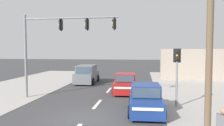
{
  "coord_description": "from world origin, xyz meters",
  "views": [
    {
      "loc": [
        2.84,
        -10.56,
        3.46
      ],
      "look_at": [
        0.82,
        4.0,
        2.6
      ],
      "focal_mm": 35.0,
      "sensor_mm": 36.0,
      "label": 1
    }
  ],
  "objects_px": {
    "utility_pole_foreground_right": "(207,4)",
    "sedan_crossing_left": "(145,99)",
    "sedan_oncoming_near": "(125,84)",
    "suv_receding_far": "(87,75)",
    "traffic_signal_mast": "(57,38)",
    "pedestal_signal_right_kerb": "(177,68)"
  },
  "relations": [
    {
      "from": "traffic_signal_mast",
      "to": "suv_receding_far",
      "type": "relative_size",
      "value": 1.51
    },
    {
      "from": "utility_pole_foreground_right",
      "to": "suv_receding_far",
      "type": "distance_m",
      "value": 16.29
    },
    {
      "from": "suv_receding_far",
      "to": "pedestal_signal_right_kerb",
      "type": "bearing_deg",
      "value": -48.27
    },
    {
      "from": "utility_pole_foreground_right",
      "to": "sedan_oncoming_near",
      "type": "distance_m",
      "value": 10.62
    },
    {
      "from": "utility_pole_foreground_right",
      "to": "traffic_signal_mast",
      "type": "xyz_separation_m",
      "value": [
        -8.5,
        5.84,
        -0.91
      ]
    },
    {
      "from": "sedan_oncoming_near",
      "to": "utility_pole_foreground_right",
      "type": "bearing_deg",
      "value": -66.49
    },
    {
      "from": "utility_pole_foreground_right",
      "to": "pedestal_signal_right_kerb",
      "type": "xyz_separation_m",
      "value": [
        -0.4,
        4.52,
        -2.84
      ]
    },
    {
      "from": "pedestal_signal_right_kerb",
      "to": "suv_receding_far",
      "type": "distance_m",
      "value": 11.91
    },
    {
      "from": "utility_pole_foreground_right",
      "to": "pedestal_signal_right_kerb",
      "type": "height_order",
      "value": "utility_pole_foreground_right"
    },
    {
      "from": "utility_pole_foreground_right",
      "to": "sedan_crossing_left",
      "type": "height_order",
      "value": "utility_pole_foreground_right"
    },
    {
      "from": "traffic_signal_mast",
      "to": "suv_receding_far",
      "type": "bearing_deg",
      "value": 88.16
    },
    {
      "from": "pedestal_signal_right_kerb",
      "to": "sedan_oncoming_near",
      "type": "bearing_deg",
      "value": 128.7
    },
    {
      "from": "sedan_oncoming_near",
      "to": "sedan_crossing_left",
      "type": "bearing_deg",
      "value": -74.41
    },
    {
      "from": "sedan_crossing_left",
      "to": "pedestal_signal_right_kerb",
      "type": "bearing_deg",
      "value": 34.3
    },
    {
      "from": "utility_pole_foreground_right",
      "to": "sedan_oncoming_near",
      "type": "height_order",
      "value": "utility_pole_foreground_right"
    },
    {
      "from": "utility_pole_foreground_right",
      "to": "traffic_signal_mast",
      "type": "distance_m",
      "value": 10.36
    },
    {
      "from": "utility_pole_foreground_right",
      "to": "traffic_signal_mast",
      "type": "relative_size",
      "value": 1.42
    },
    {
      "from": "pedestal_signal_right_kerb",
      "to": "suv_receding_far",
      "type": "relative_size",
      "value": 0.78
    },
    {
      "from": "sedan_crossing_left",
      "to": "suv_receding_far",
      "type": "bearing_deg",
      "value": 120.67
    },
    {
      "from": "suv_receding_far",
      "to": "sedan_crossing_left",
      "type": "bearing_deg",
      "value": -59.33
    },
    {
      "from": "sedan_crossing_left",
      "to": "suv_receding_far",
      "type": "xyz_separation_m",
      "value": [
        -5.99,
        10.09,
        0.18
      ]
    },
    {
      "from": "utility_pole_foreground_right",
      "to": "sedan_oncoming_near",
      "type": "bearing_deg",
      "value": 113.51
    }
  ]
}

